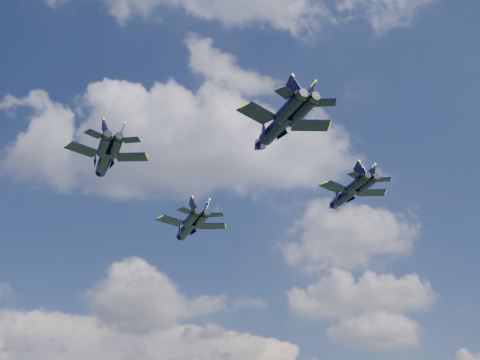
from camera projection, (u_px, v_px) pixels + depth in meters
name	position (u px, v px, depth m)	size (l,w,h in m)	color
jet_lead	(188.00, 228.00, 102.77)	(11.34, 15.64, 3.72)	black
jet_left	(105.00, 160.00, 81.54)	(10.34, 14.30, 3.40)	black
jet_right	(346.00, 195.00, 90.24)	(10.05, 13.93, 3.31)	black
jet_slot	(275.00, 129.00, 70.85)	(10.97, 14.97, 3.59)	black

